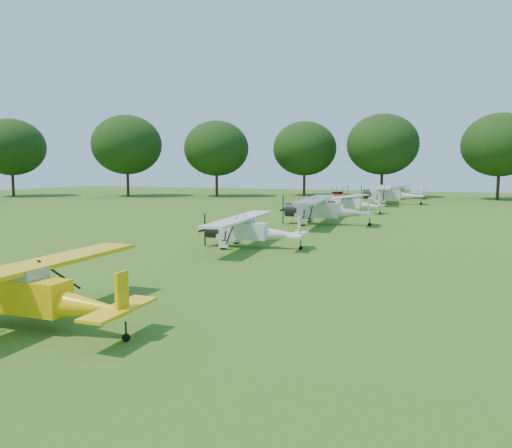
{
  "coord_description": "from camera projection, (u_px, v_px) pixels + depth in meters",
  "views": [
    {
      "loc": [
        11.33,
        -22.69,
        4.37
      ],
      "look_at": [
        0.52,
        1.9,
        1.4
      ],
      "focal_mm": 35.0,
      "sensor_mm": 36.0,
      "label": 1
    }
  ],
  "objects": [
    {
      "name": "ground",
      "position": [
        232.0,
        254.0,
        25.66
      ],
      "size": [
        160.0,
        160.0,
        0.0
      ],
      "primitive_type": "plane",
      "color": "#305816",
      "rests_on": "ground"
    },
    {
      "name": "tree_belt",
      "position": [
        300.0,
        91.0,
        23.5
      ],
      "size": [
        137.36,
        130.27,
        14.52
      ],
      "color": "black",
      "rests_on": "ground"
    },
    {
      "name": "aircraft_2",
      "position": [
        34.0,
        291.0,
        13.55
      ],
      "size": [
        5.9,
        9.4,
        1.85
      ],
      "rotation": [
        0.0,
        0.0,
        0.06
      ],
      "color": "yellow",
      "rests_on": "ground"
    },
    {
      "name": "aircraft_3",
      "position": [
        250.0,
        228.0,
        27.73
      ],
      "size": [
        5.91,
        9.39,
        1.84
      ],
      "rotation": [
        0.0,
        0.0,
        0.13
      ],
      "color": "silver",
      "rests_on": "ground"
    },
    {
      "name": "aircraft_4",
      "position": [
        324.0,
        208.0,
        39.17
      ],
      "size": [
        7.25,
        11.5,
        2.26
      ],
      "rotation": [
        0.0,
        0.0,
        0.14
      ],
      "color": "silver",
      "rests_on": "ground"
    },
    {
      "name": "aircraft_5",
      "position": [
        353.0,
        202.0,
        49.99
      ],
      "size": [
        5.85,
        9.26,
        1.82
      ],
      "rotation": [
        0.0,
        0.0,
        -0.16
      ],
      "color": "silver",
      "rests_on": "ground"
    },
    {
      "name": "aircraft_6",
      "position": [
        390.0,
        193.0,
        62.27
      ],
      "size": [
        7.72,
        12.23,
        2.4
      ],
      "rotation": [
        0.0,
        0.0,
        0.15
      ],
      "color": "silver",
      "rests_on": "ground"
    },
    {
      "name": "aircraft_7",
      "position": [
        403.0,
        191.0,
        73.77
      ],
      "size": [
        6.09,
        9.68,
        1.91
      ],
      "rotation": [
        0.0,
        0.0,
        -0.04
      ],
      "color": "silver",
      "rests_on": "ground"
    },
    {
      "name": "golf_cart",
      "position": [
        339.0,
        195.0,
        70.46
      ],
      "size": [
        2.68,
        2.13,
        2.01
      ],
      "rotation": [
        0.0,
        0.0,
        -0.36
      ],
      "color": "red",
      "rests_on": "ground"
    }
  ]
}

